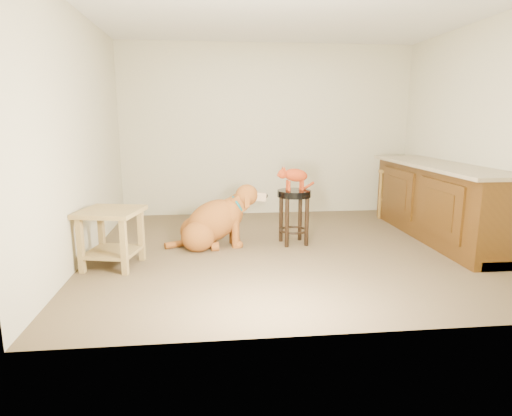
{
  "coord_description": "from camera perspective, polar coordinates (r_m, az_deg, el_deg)",
  "views": [
    {
      "loc": [
        -0.9,
        -4.67,
        1.48
      ],
      "look_at": [
        -0.37,
        0.23,
        0.45
      ],
      "focal_mm": 30.0,
      "sensor_mm": 36.0,
      "label": 1
    }
  ],
  "objects": [
    {
      "name": "golden_retriever",
      "position": [
        5.04,
        -5.64,
        -1.92
      ],
      "size": [
        1.23,
        0.64,
        0.78
      ],
      "rotation": [
        0.0,
        0.0,
        0.1
      ],
      "color": "brown",
      "rests_on": "ground"
    },
    {
      "name": "side_table",
      "position": [
        4.55,
        -18.72,
        -2.7
      ],
      "size": [
        0.68,
        0.68,
        0.59
      ],
      "rotation": [
        0.0,
        0.0,
        -0.22
      ],
      "color": "olive",
      "rests_on": "ground"
    },
    {
      "name": "room_shell",
      "position": [
        4.76,
        4.91,
        14.11
      ],
      "size": [
        4.54,
        4.04,
        2.62
      ],
      "color": "beige",
      "rests_on": "ground"
    },
    {
      "name": "floor",
      "position": [
        4.98,
        4.57,
        -5.52
      ],
      "size": [
        4.5,
        4.0,
        0.01
      ],
      "primitive_type": "cube",
      "color": "brown",
      "rests_on": "ground"
    },
    {
      "name": "tabby_kitten",
      "position": [
        5.05,
        5.02,
        4.28
      ],
      "size": [
        0.49,
        0.23,
        0.31
      ],
      "rotation": [
        0.0,
        0.0,
        0.12
      ],
      "color": "maroon",
      "rests_on": "padded_stool"
    },
    {
      "name": "cabinet_run",
      "position": [
        5.82,
        23.23,
        0.53
      ],
      "size": [
        0.7,
        2.56,
        0.94
      ],
      "color": "#492B0D",
      "rests_on": "ground"
    },
    {
      "name": "wood_stool",
      "position": [
        6.68,
        18.27,
        1.76
      ],
      "size": [
        0.53,
        0.53,
        0.74
      ],
      "rotation": [
        0.0,
        0.0,
        0.41
      ],
      "color": "brown",
      "rests_on": "ground"
    },
    {
      "name": "padded_stool",
      "position": [
        5.11,
        5.07,
        0.28
      ],
      "size": [
        0.4,
        0.4,
        0.65
      ],
      "rotation": [
        0.0,
        0.0,
        0.12
      ],
      "color": "black",
      "rests_on": "ground"
    }
  ]
}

